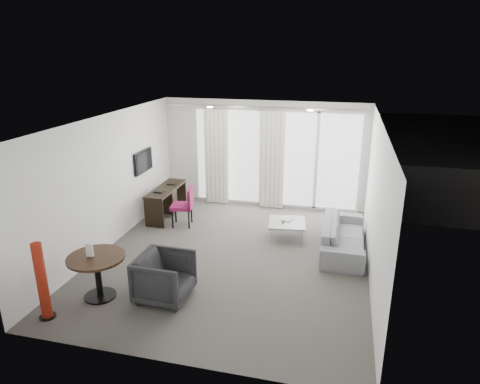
% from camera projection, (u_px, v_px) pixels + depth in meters
% --- Properties ---
extents(floor, '(5.00, 6.00, 0.00)m').
position_uv_depth(floor, '(232.00, 256.00, 8.17)').
color(floor, '#4B4742').
rests_on(floor, ground).
extents(ceiling, '(5.00, 6.00, 0.00)m').
position_uv_depth(ceiling, '(232.00, 120.00, 7.33)').
color(ceiling, white).
rests_on(ceiling, ground).
extents(wall_left, '(0.00, 6.00, 2.60)m').
position_uv_depth(wall_left, '(108.00, 182.00, 8.32)').
color(wall_left, silver).
rests_on(wall_left, ground).
extents(wall_right, '(0.00, 6.00, 2.60)m').
position_uv_depth(wall_right, '(376.00, 203.00, 7.18)').
color(wall_right, silver).
rests_on(wall_right, ground).
extents(wall_front, '(5.00, 0.00, 2.60)m').
position_uv_depth(wall_front, '(166.00, 272.00, 4.99)').
color(wall_front, silver).
rests_on(wall_front, ground).
extents(window_panel, '(4.00, 0.02, 2.38)m').
position_uv_depth(window_panel, '(275.00, 159.00, 10.46)').
color(window_panel, white).
rests_on(window_panel, ground).
extents(window_frame, '(4.10, 0.06, 2.44)m').
position_uv_depth(window_frame, '(275.00, 159.00, 10.44)').
color(window_frame, white).
rests_on(window_frame, ground).
extents(curtain_left, '(0.60, 0.20, 2.38)m').
position_uv_depth(curtain_left, '(217.00, 157.00, 10.63)').
color(curtain_left, silver).
rests_on(curtain_left, ground).
extents(curtain_right, '(0.60, 0.20, 2.38)m').
position_uv_depth(curtain_right, '(272.00, 160.00, 10.32)').
color(curtain_right, silver).
rests_on(curtain_right, ground).
extents(curtain_track, '(4.80, 0.04, 0.04)m').
position_uv_depth(curtain_track, '(263.00, 108.00, 9.97)').
color(curtain_track, '#B2B2B7').
rests_on(curtain_track, ceiling).
extents(downlight_a, '(0.12, 0.12, 0.02)m').
position_uv_depth(downlight_a, '(210.00, 107.00, 9.01)').
color(downlight_a, '#FFE0B2').
rests_on(downlight_a, ceiling).
extents(downlight_b, '(0.12, 0.12, 0.02)m').
position_uv_depth(downlight_b, '(310.00, 110.00, 8.53)').
color(downlight_b, '#FFE0B2').
rests_on(downlight_b, ceiling).
extents(desk, '(0.46, 1.48, 0.70)m').
position_uv_depth(desk, '(167.00, 202.00, 10.00)').
color(desk, black).
rests_on(desk, floor).
extents(tv, '(0.05, 0.80, 0.50)m').
position_uv_depth(tv, '(143.00, 161.00, 9.62)').
color(tv, black).
rests_on(tv, wall_left).
extents(desk_chair, '(0.56, 0.54, 0.89)m').
position_uv_depth(desk_chair, '(182.00, 207.00, 9.45)').
color(desk_chair, maroon).
rests_on(desk_chair, floor).
extents(round_table, '(1.14, 1.14, 0.72)m').
position_uv_depth(round_table, '(98.00, 277.00, 6.73)').
color(round_table, black).
rests_on(round_table, floor).
extents(menu_card, '(0.12, 0.04, 0.21)m').
position_uv_depth(menu_card, '(90.00, 256.00, 6.62)').
color(menu_card, white).
rests_on(menu_card, round_table).
extents(red_lamp, '(0.28, 0.28, 1.20)m').
position_uv_depth(red_lamp, '(42.00, 281.00, 6.14)').
color(red_lamp, maroon).
rests_on(red_lamp, floor).
extents(tub_armchair, '(0.84, 0.82, 0.75)m').
position_uv_depth(tub_armchair, '(165.00, 277.00, 6.69)').
color(tub_armchair, black).
rests_on(tub_armchair, floor).
extents(coffee_table, '(0.84, 0.84, 0.34)m').
position_uv_depth(coffee_table, '(287.00, 229.00, 8.96)').
color(coffee_table, gray).
rests_on(coffee_table, floor).
extents(remote, '(0.05, 0.15, 0.02)m').
position_uv_depth(remote, '(283.00, 221.00, 8.89)').
color(remote, black).
rests_on(remote, coffee_table).
extents(magazine, '(0.30, 0.34, 0.02)m').
position_uv_depth(magazine, '(287.00, 218.00, 9.02)').
color(magazine, gray).
rests_on(magazine, coffee_table).
extents(sofa, '(0.79, 2.02, 0.59)m').
position_uv_depth(sofa, '(343.00, 236.00, 8.35)').
color(sofa, slate).
rests_on(sofa, floor).
extents(terrace_slab, '(5.60, 3.00, 0.12)m').
position_uv_depth(terrace_slab, '(283.00, 189.00, 12.25)').
color(terrace_slab, '#4D4D50').
rests_on(terrace_slab, ground).
extents(rattan_chair_a, '(0.58, 0.58, 0.79)m').
position_uv_depth(rattan_chair_a, '(298.00, 175.00, 11.97)').
color(rattan_chair_a, '#50311F').
rests_on(rattan_chair_a, terrace_slab).
extents(rattan_chair_b, '(0.66, 0.66, 0.85)m').
position_uv_depth(rattan_chair_b, '(325.00, 177.00, 11.71)').
color(rattan_chair_b, '#50311F').
rests_on(rattan_chair_b, terrace_slab).
extents(rattan_table, '(0.59, 0.59, 0.45)m').
position_uv_depth(rattan_table, '(335.00, 186.00, 11.57)').
color(rattan_table, '#50311F').
rests_on(rattan_table, terrace_slab).
extents(balustrade, '(5.50, 0.06, 1.05)m').
position_uv_depth(balustrade, '(290.00, 158.00, 13.41)').
color(balustrade, '#B2B2B7').
rests_on(balustrade, terrace_slab).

